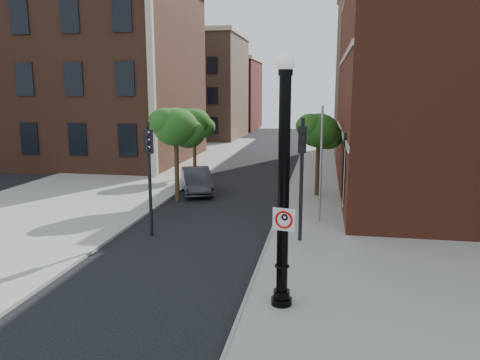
% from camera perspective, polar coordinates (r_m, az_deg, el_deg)
% --- Properties ---
extents(ground, '(120.00, 120.00, 0.00)m').
position_cam_1_polar(ground, '(14.06, -7.56, -13.33)').
color(ground, black).
rests_on(ground, ground).
extents(sidewalk_right, '(8.00, 60.00, 0.12)m').
position_cam_1_polar(sidewalk_right, '(22.99, 14.83, -3.83)').
color(sidewalk_right, gray).
rests_on(sidewalk_right, ground).
extents(sidewalk_left, '(10.00, 50.00, 0.12)m').
position_cam_1_polar(sidewalk_left, '(33.37, -12.96, 0.76)').
color(sidewalk_left, gray).
rests_on(sidewalk_left, ground).
extents(curb_edge, '(0.10, 60.00, 0.14)m').
position_cam_1_polar(curb_edge, '(22.99, 4.96, -3.48)').
color(curb_edge, gray).
rests_on(curb_edge, ground).
extents(victorian_building, '(18.60, 14.60, 17.95)m').
position_cam_1_polar(victorian_building, '(41.44, -19.37, 14.40)').
color(victorian_building, brown).
rests_on(victorian_building, ground).
extents(bg_building_tan_a, '(12.00, 12.00, 12.00)m').
position_cam_1_polar(bg_building_tan_a, '(58.43, -5.85, 11.03)').
color(bg_building_tan_a, brown).
rests_on(bg_building_tan_a, ground).
extents(bg_building_red, '(12.00, 12.00, 10.00)m').
position_cam_1_polar(bg_building_red, '(72.00, -2.73, 10.23)').
color(bg_building_red, maroon).
rests_on(bg_building_red, ground).
extents(bg_building_tan_b, '(22.00, 14.00, 14.00)m').
position_cam_1_polar(bg_building_tan_b, '(43.88, 26.57, 11.36)').
color(bg_building_tan_b, brown).
rests_on(bg_building_tan_b, ground).
extents(lamppost, '(0.56, 0.56, 6.61)m').
position_cam_1_polar(lamppost, '(12.01, 5.30, -2.12)').
color(lamppost, black).
rests_on(lamppost, ground).
extents(no_parking_sign, '(0.58, 0.16, 0.59)m').
position_cam_1_polar(no_parking_sign, '(11.98, 5.37, -4.80)').
color(no_parking_sign, white).
rests_on(no_parking_sign, ground).
extents(parked_car, '(2.96, 4.58, 1.42)m').
position_cam_1_polar(parked_car, '(26.73, -5.34, -0.05)').
color(parked_car, '#313036').
rests_on(parked_car, ground).
extents(traffic_signal_left, '(0.33, 0.39, 4.55)m').
position_cam_1_polar(traffic_signal_left, '(18.62, -11.04, 2.39)').
color(traffic_signal_left, black).
rests_on(traffic_signal_left, ground).
extents(traffic_signal_right, '(0.30, 0.39, 4.77)m').
position_cam_1_polar(traffic_signal_right, '(17.42, 7.55, 2.43)').
color(traffic_signal_right, black).
rests_on(traffic_signal_right, ground).
extents(utility_pole, '(0.10, 0.10, 5.12)m').
position_cam_1_polar(utility_pole, '(20.29, 9.82, 1.67)').
color(utility_pole, '#999999').
rests_on(utility_pole, ground).
extents(street_tree_a, '(2.71, 2.45, 4.89)m').
position_cam_1_polar(street_tree_a, '(24.31, -7.74, 6.30)').
color(street_tree_a, '#352415').
rests_on(street_tree_a, ground).
extents(street_tree_b, '(2.55, 2.31, 4.60)m').
position_cam_1_polar(street_tree_b, '(31.19, -5.54, 6.90)').
color(street_tree_b, '#352415').
rests_on(street_tree_b, ground).
extents(street_tree_c, '(2.53, 2.29, 4.56)m').
position_cam_1_polar(street_tree_c, '(25.44, 9.64, 5.85)').
color(street_tree_c, '#352415').
rests_on(street_tree_c, ground).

